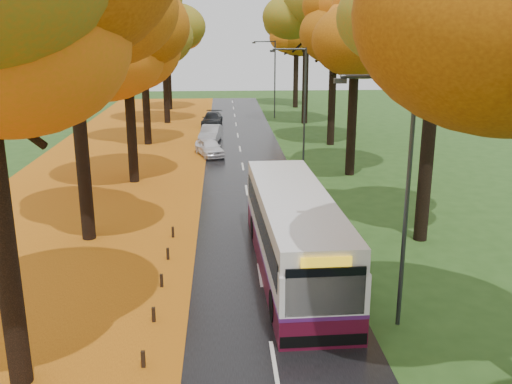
{
  "coord_description": "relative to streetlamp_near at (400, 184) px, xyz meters",
  "views": [
    {
      "loc": [
        -1.37,
        -8.25,
        9.22
      ],
      "look_at": [
        0.0,
        14.7,
        2.6
      ],
      "focal_mm": 40.0,
      "sensor_mm": 36.0,
      "label": 1
    }
  ],
  "objects": [
    {
      "name": "road",
      "position": [
        -3.95,
        17.0,
        -4.69
      ],
      "size": [
        6.5,
        90.0,
        0.04
      ],
      "primitive_type": "cube",
      "color": "black",
      "rests_on": "ground"
    },
    {
      "name": "leaf_drift",
      "position": [
        -7.0,
        17.0,
        -4.67
      ],
      "size": [
        0.9,
        90.0,
        0.01
      ],
      "primitive_type": "cube",
      "color": "orange",
      "rests_on": "road"
    },
    {
      "name": "car_dark",
      "position": [
        -6.3,
        39.29,
        -4.03
      ],
      "size": [
        2.21,
        4.6,
        1.29
      ],
      "primitive_type": "imported",
      "rotation": [
        0.0,
        0.0,
        -0.09
      ],
      "color": "black",
      "rests_on": "road"
    },
    {
      "name": "centre_line",
      "position": [
        -3.95,
        17.0,
        -4.67
      ],
      "size": [
        0.12,
        90.0,
        0.01
      ],
      "primitive_type": "cube",
      "color": "silver",
      "rests_on": "road"
    },
    {
      "name": "trees_right",
      "position": [
        3.24,
        18.91,
        4.98
      ],
      "size": [
        9.3,
        74.2,
        13.96
      ],
      "color": "black",
      "rests_on": "ground"
    },
    {
      "name": "car_white",
      "position": [
        -6.3,
        25.58,
        -4.03
      ],
      "size": [
        2.57,
        4.06,
        1.29
      ],
      "primitive_type": "imported",
      "rotation": [
        0.0,
        0.0,
        0.3
      ],
      "color": "white",
      "rests_on": "road"
    },
    {
      "name": "bus",
      "position": [
        -2.61,
        4.4,
        -3.05
      ],
      "size": [
        3.05,
        11.85,
        3.1
      ],
      "rotation": [
        0.0,
        0.0,
        0.03
      ],
      "color": "#4A0B1F",
      "rests_on": "road"
    },
    {
      "name": "streetlamp_near",
      "position": [
        0.0,
        0.0,
        0.0
      ],
      "size": [
        2.45,
        0.18,
        8.0
      ],
      "color": "#333538",
      "rests_on": "ground"
    },
    {
      "name": "streetlamp_mid",
      "position": [
        0.0,
        22.0,
        0.0
      ],
      "size": [
        2.45,
        0.18,
        8.0
      ],
      "color": "#333538",
      "rests_on": "ground"
    },
    {
      "name": "trees_left",
      "position": [
        -11.13,
        19.06,
        4.82
      ],
      "size": [
        9.2,
        74.0,
        13.88
      ],
      "color": "black",
      "rests_on": "ground"
    },
    {
      "name": "leaf_verge",
      "position": [
        -12.95,
        17.0,
        -4.7
      ],
      "size": [
        12.0,
        90.0,
        0.02
      ],
      "primitive_type": "cube",
      "color": "#90440D",
      "rests_on": "ground"
    },
    {
      "name": "car_silver",
      "position": [
        -6.3,
        30.93,
        -3.98
      ],
      "size": [
        2.04,
        4.38,
        1.39
      ],
      "primitive_type": "imported",
      "rotation": [
        0.0,
        0.0,
        -0.14
      ],
      "color": "#9D9FA5",
      "rests_on": "road"
    },
    {
      "name": "streetlamp_far",
      "position": [
        0.0,
        44.0,
        0.0
      ],
      "size": [
        2.45,
        0.18,
        8.0
      ],
      "color": "#333538",
      "rests_on": "ground"
    }
  ]
}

